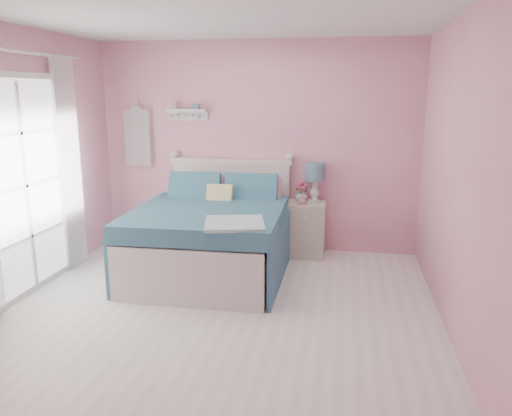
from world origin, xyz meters
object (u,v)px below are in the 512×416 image
(table_lamp, at_px, (315,175))
(teacup, at_px, (302,201))
(nightstand, at_px, (306,229))
(vase, at_px, (301,196))
(bed, at_px, (213,237))

(table_lamp, height_order, teacup, table_lamp)
(teacup, bearing_deg, nightstand, 69.43)
(nightstand, distance_m, vase, 0.42)
(bed, bearing_deg, table_lamp, 37.34)
(nightstand, height_order, table_lamp, table_lamp)
(vase, bearing_deg, table_lamp, 13.93)
(table_lamp, bearing_deg, bed, -141.53)
(nightstand, relative_size, vase, 4.52)
(bed, height_order, teacup, bed)
(nightstand, height_order, teacup, teacup)
(table_lamp, bearing_deg, teacup, -122.13)
(bed, relative_size, table_lamp, 4.22)
(nightstand, xyz_separation_m, vase, (-0.07, 0.05, 0.41))
(bed, distance_m, table_lamp, 1.49)
(vase, bearing_deg, bed, -138.35)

